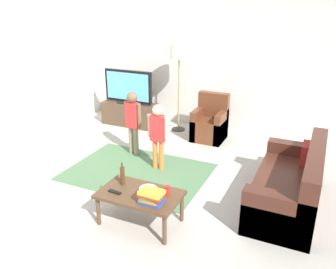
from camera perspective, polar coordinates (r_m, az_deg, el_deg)
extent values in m
plane|color=#B2ADA3|center=(5.24, -2.80, -8.83)|extent=(7.80, 7.80, 0.00)
cube|color=silver|center=(7.42, 8.00, 11.25)|extent=(6.00, 0.12, 2.70)
cube|color=#4C724C|center=(5.73, -4.93, -6.01)|extent=(2.20, 1.60, 0.01)
cube|color=#4C3828|center=(7.75, -6.18, 3.37)|extent=(1.20, 0.44, 0.50)
cube|color=black|center=(7.75, -6.33, 2.21)|extent=(1.10, 0.32, 0.03)
cube|color=black|center=(7.65, -6.34, 5.21)|extent=(0.44, 0.28, 0.03)
cube|color=black|center=(7.56, -6.45, 7.79)|extent=(1.10, 0.07, 0.68)
cube|color=#59B2D8|center=(7.53, -6.60, 7.73)|extent=(1.00, 0.01, 0.58)
cube|color=#472319|center=(5.02, 18.50, -8.73)|extent=(0.80, 1.80, 0.42)
cube|color=#472319|center=(4.90, 22.28, -7.06)|extent=(0.20, 1.80, 0.86)
cube|color=#472319|center=(4.29, 17.19, -12.71)|extent=(0.80, 0.20, 0.60)
cube|color=#472319|center=(5.69, 19.67, -4.16)|extent=(0.80, 0.20, 0.60)
cube|color=#B22823|center=(5.35, 21.29, -2.96)|extent=(0.10, 0.32, 0.32)
cube|color=brown|center=(6.94, 6.67, 0.82)|extent=(0.60, 0.60, 0.42)
cube|color=brown|center=(7.06, 7.32, 3.21)|extent=(0.60, 0.16, 0.90)
cube|color=brown|center=(6.98, 4.83, 1.80)|extent=(0.12, 0.60, 0.60)
cube|color=brown|center=(6.84, 8.60, 1.22)|extent=(0.12, 0.60, 0.60)
cylinder|color=#262626|center=(7.48, 1.67, 0.87)|extent=(0.28, 0.28, 0.02)
cylinder|color=#99844C|center=(7.25, 1.74, 6.43)|extent=(0.03, 0.03, 1.50)
cylinder|color=silver|center=(7.07, 1.82, 13.33)|extent=(0.36, 0.36, 0.28)
cylinder|color=gray|center=(6.30, -5.97, -0.87)|extent=(0.09, 0.09, 0.51)
cylinder|color=gray|center=(6.22, -5.18, -1.15)|extent=(0.09, 0.09, 0.51)
cube|color=red|center=(6.09, -5.74, 3.15)|extent=(0.27, 0.19, 0.44)
sphere|color=brown|center=(6.00, -5.85, 5.98)|extent=(0.18, 0.18, 0.18)
cylinder|color=brown|center=(6.19, -6.77, 3.63)|extent=(0.07, 0.07, 0.40)
cylinder|color=brown|center=(5.98, -4.69, 3.05)|extent=(0.07, 0.07, 0.40)
cylinder|color=orange|center=(5.75, -2.10, -3.15)|extent=(0.08, 0.08, 0.49)
cylinder|color=orange|center=(5.70, -1.08, -3.38)|extent=(0.08, 0.08, 0.49)
cube|color=red|center=(5.55, -1.64, 1.02)|extent=(0.24, 0.14, 0.42)
sphere|color=beige|center=(5.45, -1.67, 3.95)|extent=(0.18, 0.18, 0.18)
cylinder|color=beige|center=(5.61, -2.97, 1.47)|extent=(0.07, 0.07, 0.38)
cylinder|color=beige|center=(5.47, -0.28, 0.97)|extent=(0.07, 0.07, 0.38)
cube|color=#513823|center=(4.34, -4.58, -9.65)|extent=(1.00, 0.60, 0.04)
cylinder|color=#513823|center=(4.49, -11.22, -12.03)|extent=(0.05, 0.05, 0.38)
cylinder|color=#513823|center=(4.10, -0.57, -15.21)|extent=(0.05, 0.05, 0.38)
cylinder|color=#513823|center=(4.84, -7.75, -9.17)|extent=(0.05, 0.05, 0.38)
cylinder|color=#513823|center=(4.48, 2.25, -11.73)|extent=(0.05, 0.05, 0.38)
cube|color=#334CA5|center=(4.13, -2.68, -10.75)|extent=(0.28, 0.20, 0.03)
cube|color=orange|center=(4.13, -2.76, -10.30)|extent=(0.23, 0.22, 0.03)
cube|color=#388C4C|center=(4.10, -2.73, -10.11)|extent=(0.25, 0.20, 0.03)
cube|color=red|center=(4.08, -2.70, -9.75)|extent=(0.28, 0.19, 0.03)
cube|color=yellow|center=(4.06, -2.67, -9.34)|extent=(0.28, 0.20, 0.04)
cylinder|color=#4C3319|center=(4.49, -7.37, -6.64)|extent=(0.06, 0.06, 0.24)
cylinder|color=#4C3319|center=(4.42, -7.46, -4.94)|extent=(0.02, 0.02, 0.06)
cube|color=black|center=(4.37, -8.62, -9.17)|extent=(0.17, 0.06, 0.02)
cylinder|color=red|center=(4.25, -0.13, -9.06)|extent=(0.07, 0.07, 0.12)
cylinder|color=white|center=(4.40, -3.24, -8.76)|extent=(0.22, 0.22, 0.02)
cube|color=silver|center=(4.38, -3.01, -8.69)|extent=(0.14, 0.06, 0.01)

